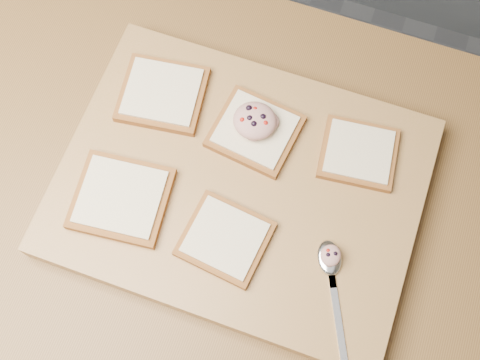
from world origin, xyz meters
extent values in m
plane|color=#515459|center=(0.00, 0.00, 0.00)|extent=(4.00, 4.00, 0.00)
cube|color=slate|center=(0.00, 0.00, 0.42)|extent=(1.90, 0.75, 0.84)
cube|color=brown|center=(0.00, 0.00, 0.87)|extent=(2.00, 0.80, 0.06)
cube|color=#A17245|center=(0.11, 0.04, 0.92)|extent=(0.52, 0.40, 0.04)
cube|color=brown|center=(-0.05, 0.14, 0.95)|extent=(0.14, 0.13, 0.01)
cube|color=#FFEFC2|center=(-0.05, 0.14, 0.96)|extent=(0.12, 0.11, 0.00)
cube|color=brown|center=(0.10, 0.13, 0.95)|extent=(0.13, 0.12, 0.01)
cube|color=#FFEFC2|center=(0.10, 0.13, 0.96)|extent=(0.11, 0.11, 0.00)
cube|color=brown|center=(0.26, 0.14, 0.95)|extent=(0.12, 0.11, 0.01)
cube|color=#FFEFC2|center=(0.26, 0.14, 0.96)|extent=(0.10, 0.10, 0.00)
cube|color=brown|center=(-0.04, -0.04, 0.95)|extent=(0.14, 0.13, 0.01)
cube|color=#FFEFC2|center=(-0.04, -0.04, 0.96)|extent=(0.12, 0.11, 0.00)
cube|color=brown|center=(0.12, -0.04, 0.95)|extent=(0.12, 0.12, 0.01)
cube|color=#FFEFC2|center=(0.12, -0.04, 0.96)|extent=(0.11, 0.10, 0.00)
ellipsoid|color=tan|center=(0.10, 0.13, 0.97)|extent=(0.06, 0.06, 0.03)
sphere|color=black|center=(0.11, 0.13, 0.98)|extent=(0.01, 0.01, 0.01)
sphere|color=black|center=(0.09, 0.14, 0.98)|extent=(0.01, 0.01, 0.01)
sphere|color=black|center=(0.10, 0.12, 0.98)|extent=(0.01, 0.01, 0.01)
sphere|color=black|center=(0.09, 0.13, 0.98)|extent=(0.01, 0.01, 0.01)
sphere|color=#A5140C|center=(0.12, 0.13, 0.98)|extent=(0.01, 0.01, 0.01)
sphere|color=#A5140C|center=(0.09, 0.14, 0.98)|extent=(0.01, 0.01, 0.01)
sphere|color=#A5140C|center=(0.08, 0.12, 0.98)|extent=(0.01, 0.01, 0.01)
ellipsoid|color=silver|center=(0.26, -0.02, 0.95)|extent=(0.05, 0.06, 0.01)
cube|color=silver|center=(0.27, -0.04, 0.94)|extent=(0.02, 0.03, 0.00)
cube|color=silver|center=(0.29, -0.09, 0.94)|extent=(0.06, 0.12, 0.00)
ellipsoid|color=tan|center=(0.26, -0.02, 0.96)|extent=(0.03, 0.03, 0.02)
sphere|color=black|center=(0.26, -0.02, 0.97)|extent=(0.01, 0.01, 0.01)
sphere|color=black|center=(0.26, -0.02, 0.97)|extent=(0.01, 0.01, 0.01)
sphere|color=#A5140C|center=(0.25, -0.02, 0.97)|extent=(0.01, 0.01, 0.01)
camera|label=1|loc=(0.20, -0.24, 1.76)|focal=45.00mm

